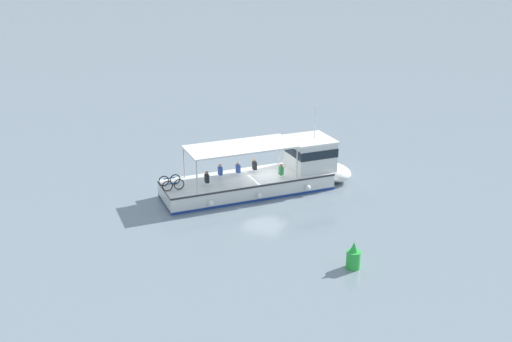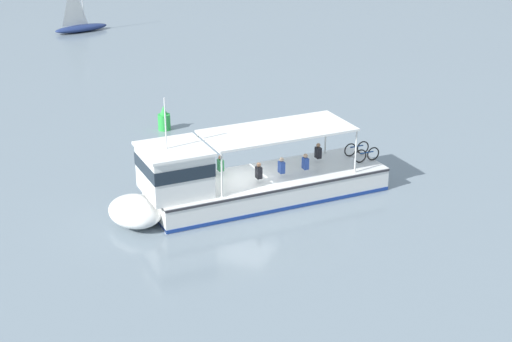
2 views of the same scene
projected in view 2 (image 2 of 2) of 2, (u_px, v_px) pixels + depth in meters
name	position (u px, v px, depth m)	size (l,w,h in m)	color
ground_plane	(244.00, 202.00, 34.88)	(400.00, 400.00, 0.00)	gray
ferry_main	(235.00, 183.00, 34.39)	(11.26, 11.09, 5.32)	white
sailboat_horizon_east	(81.00, 26.00, 67.71)	(4.80, 3.76, 5.40)	navy
channel_buoy	(164.00, 120.00, 43.81)	(0.70, 0.70, 1.40)	green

